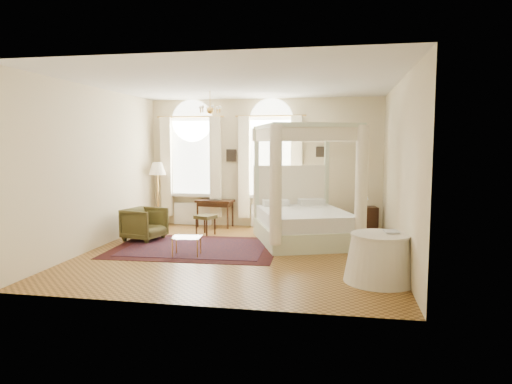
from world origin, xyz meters
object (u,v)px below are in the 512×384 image
nightstand (367,220)px  writing_desk (215,204)px  side_table (380,258)px  armchair (144,224)px  canopy_bed (304,216)px  stool (206,218)px  coffee_table (187,239)px  floor_lamp (157,172)px

nightstand → writing_desk: bearing=176.6°
nightstand → side_table: (-0.03, -3.91, 0.05)m
nightstand → writing_desk: size_ratio=0.66×
nightstand → armchair: armchair is taller
canopy_bed → side_table: size_ratio=2.56×
stool → writing_desk: bearing=93.2°
nightstand → coffee_table: bearing=-140.8°
floor_lamp → coffee_table: bearing=-58.6°
canopy_bed → coffee_table: (-2.12, -1.65, -0.24)m
coffee_table → side_table: side_table is taller
coffee_table → floor_lamp: 3.57m
nightstand → stool: size_ratio=1.22×
canopy_bed → writing_desk: 2.82m
nightstand → stool: nightstand is taller
nightstand → floor_lamp: bearing=179.8°
writing_desk → nightstand: bearing=-3.4°
armchair → coffee_table: bearing=-117.2°
canopy_bed → side_table: 3.02m
armchair → coffee_table: 1.89m
canopy_bed → stool: size_ratio=5.32×
armchair → coffee_table: size_ratio=1.35×
writing_desk → coffee_table: writing_desk is taller
canopy_bed → nightstand: size_ratio=4.35×
floor_lamp → side_table: (5.28, -3.92, -1.05)m
armchair → floor_lamp: floor_lamp is taller
nightstand → side_table: bearing=-90.4°
stool → floor_lamp: (-1.54, 0.85, 1.03)m
floor_lamp → side_table: bearing=-36.6°
canopy_bed → stool: (-2.35, 0.40, -0.19)m
floor_lamp → side_table: floor_lamp is taller
side_table → canopy_bed: bearing=117.4°
coffee_table → floor_lamp: bearing=121.4°
stool → coffee_table: size_ratio=0.90×
coffee_table → canopy_bed: bearing=37.9°
canopy_bed → floor_lamp: 4.17m
coffee_table → floor_lamp: (-1.77, 2.90, 1.09)m
floor_lamp → side_table: size_ratio=1.50×
canopy_bed → floor_lamp: canopy_bed is taller
writing_desk → armchair: bearing=-121.0°
canopy_bed → side_table: (1.39, -2.67, -0.21)m
canopy_bed → side_table: canopy_bed is taller
stool → side_table: size_ratio=0.48×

